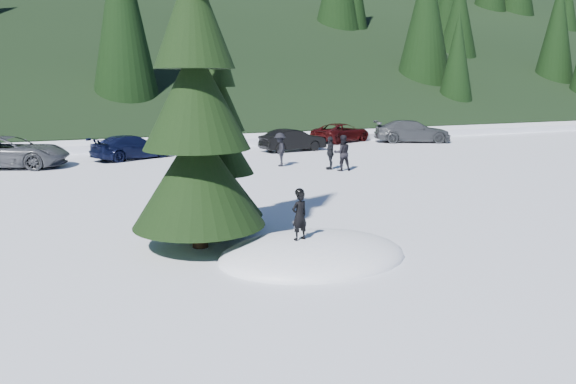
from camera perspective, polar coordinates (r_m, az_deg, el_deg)
name	(u,v)px	position (r m, az deg, el deg)	size (l,w,h in m)	color
ground	(313,257)	(13.10, 2.56, -6.58)	(200.00, 200.00, 0.00)	white
snow_mound	(313,257)	(13.10, 2.56, -6.58)	(4.48, 3.52, 0.96)	white
spruce_tall	(196,111)	(13.43, -9.32, 8.16)	(3.20, 3.20, 8.60)	black
spruce_short	(221,153)	(15.15, -6.81, 3.94)	(2.20, 2.20, 5.37)	black
child_skier	(299,216)	(12.59, 1.17, -2.42)	(0.40, 0.27, 1.11)	black
adult_0	(342,153)	(25.51, 5.53, 3.97)	(0.79, 0.61, 1.62)	black
adult_1	(330,153)	(25.88, 4.30, 3.98)	(0.89, 0.37, 1.52)	black
adult_2	(280,150)	(26.76, -0.82, 4.33)	(1.03, 0.59, 1.60)	black
car_2	(9,152)	(29.38, -26.46, 3.66)	(2.45, 5.32, 1.48)	#515359
car_3	(132,147)	(30.42, -15.59, 4.42)	(1.74, 4.29, 1.25)	black
car_4	(198,141)	(32.62, -9.12, 5.12)	(1.46, 3.64, 1.24)	#9CA0A4
car_5	(293,140)	(32.64, 0.49, 5.30)	(1.35, 3.89, 1.28)	black
car_6	(341,133)	(37.79, 5.42, 6.03)	(2.06, 4.47, 1.24)	#33090A
car_7	(412,131)	(38.39, 12.51, 6.05)	(2.04, 5.01, 1.45)	#434649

